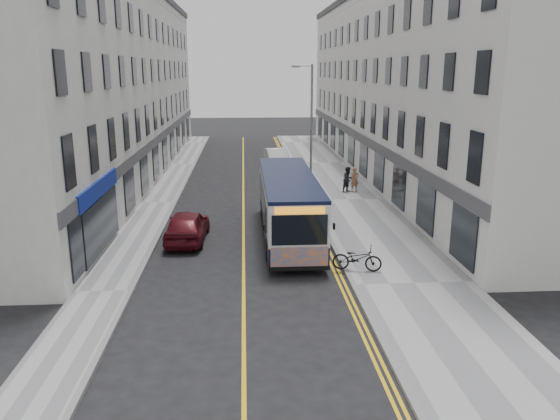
{
  "coord_description": "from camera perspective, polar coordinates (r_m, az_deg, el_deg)",
  "views": [
    {
      "loc": [
        0.11,
        -19.53,
        7.74
      ],
      "look_at": [
        1.66,
        4.02,
        1.6
      ],
      "focal_mm": 35.0,
      "sensor_mm": 36.0,
      "label": 1
    }
  ],
  "objects": [
    {
      "name": "kerb_east",
      "position": [
        32.68,
        3.18,
        0.98
      ],
      "size": [
        0.18,
        64.0,
        0.13
      ],
      "primitive_type": "cube",
      "color": "slate",
      "rests_on": "ground"
    },
    {
      "name": "pavement_east",
      "position": [
        33.03,
        7.06,
        1.02
      ],
      "size": [
        4.5,
        64.0,
        0.12
      ],
      "primitive_type": "cube",
      "color": "gray",
      "rests_on": "ground"
    },
    {
      "name": "city_bus",
      "position": [
        25.33,
        0.89,
        0.63
      ],
      "size": [
        2.41,
        10.29,
        2.99
      ],
      "color": "black",
      "rests_on": "ground"
    },
    {
      "name": "road_dbl_yellow_outer",
      "position": [
        32.67,
        2.74,
        0.87
      ],
      "size": [
        0.1,
        64.0,
        0.01
      ],
      "primitive_type": "cube",
      "color": "#ECB015",
      "rests_on": "ground"
    },
    {
      "name": "pavement_west",
      "position": [
        32.85,
        -12.6,
        0.7
      ],
      "size": [
        2.0,
        64.0,
        0.12
      ],
      "primitive_type": "cube",
      "color": "gray",
      "rests_on": "ground"
    },
    {
      "name": "road_centre_line",
      "position": [
        32.46,
        -3.85,
        0.76
      ],
      "size": [
        0.12,
        64.0,
        0.01
      ],
      "primitive_type": "cube",
      "color": "#ECB015",
      "rests_on": "ground"
    },
    {
      "name": "pedestrian_far",
      "position": [
        34.82,
        7.13,
        3.19
      ],
      "size": [
        0.99,
        0.94,
        1.62
      ],
      "primitive_type": "imported",
      "rotation": [
        0.0,
        0.0,
        0.58
      ],
      "color": "black",
      "rests_on": "pavement_east"
    },
    {
      "name": "bicycle",
      "position": [
        21.39,
        8.06,
        -5.02
      ],
      "size": [
        2.0,
        1.11,
        1.0
      ],
      "primitive_type": "imported",
      "rotation": [
        0.0,
        0.0,
        1.32
      ],
      "color": "black",
      "rests_on": "pavement_east"
    },
    {
      "name": "car_white",
      "position": [
        43.59,
        -0.32,
        5.38
      ],
      "size": [
        2.08,
        4.79,
        1.53
      ],
      "primitive_type": "imported",
      "rotation": [
        0.0,
        0.0,
        0.1
      ],
      "color": "silver",
      "rests_on": "ground"
    },
    {
      "name": "terrace_west",
      "position": [
        41.56,
        -16.82,
        12.27
      ],
      "size": [
        6.0,
        46.0,
        13.0
      ],
      "primitive_type": "cube",
      "color": "silver",
      "rests_on": "ground"
    },
    {
      "name": "ground",
      "position": [
        21.01,
        -3.82,
        -7.07
      ],
      "size": [
        140.0,
        140.0,
        0.0
      ],
      "primitive_type": "plane",
      "color": "black",
      "rests_on": "ground"
    },
    {
      "name": "pedestrian_near",
      "position": [
        35.0,
        7.82,
        3.16
      ],
      "size": [
        0.64,
        0.5,
        1.55
      ],
      "primitive_type": "imported",
      "rotation": [
        0.0,
        0.0,
        0.25
      ],
      "color": "#966444",
      "rests_on": "pavement_east"
    },
    {
      "name": "car_maroon",
      "position": [
        25.44,
        -9.67,
        -1.61
      ],
      "size": [
        1.94,
        4.39,
        1.47
      ],
      "primitive_type": "imported",
      "rotation": [
        0.0,
        0.0,
        3.09
      ],
      "color": "#4F0D15",
      "rests_on": "ground"
    },
    {
      "name": "kerb_west",
      "position": [
        32.71,
        -10.87,
        0.74
      ],
      "size": [
        0.18,
        64.0,
        0.13
      ],
      "primitive_type": "cube",
      "color": "slate",
      "rests_on": "ground"
    },
    {
      "name": "terrace_east",
      "position": [
        42.12,
        12.23,
        12.58
      ],
      "size": [
        6.0,
        46.0,
        13.0
      ],
      "primitive_type": "cube",
      "color": "silver",
      "rests_on": "ground"
    },
    {
      "name": "road_dbl_yellow_inner",
      "position": [
        32.65,
        2.4,
        0.86
      ],
      "size": [
        0.1,
        64.0,
        0.01
      ],
      "primitive_type": "cube",
      "color": "#ECB015",
      "rests_on": "ground"
    },
    {
      "name": "streetlamp",
      "position": [
        33.94,
        3.16,
        8.88
      ],
      "size": [
        1.32,
        0.18,
        8.0
      ],
      "color": "gray",
      "rests_on": "ground"
    }
  ]
}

